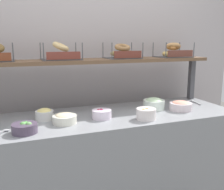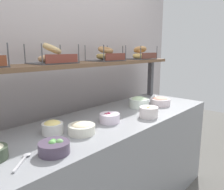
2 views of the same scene
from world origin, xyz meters
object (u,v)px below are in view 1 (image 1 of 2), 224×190
bowl_veggie_mix (25,128)px  bowl_scallion_spread (154,103)px  bagel_basket_sesame (173,52)px  bowl_beet_salad (102,114)px  bowl_fruit_salad (146,114)px  bowl_egg_salad (44,114)px  serving_spoon_by_edge (1,132)px  bagel_basket_plain (61,54)px  serving_spoon_near_plate (194,102)px  bagel_basket_everything (122,53)px  bowl_lox_spread (181,105)px  bowl_potato_salad (65,118)px

bowl_veggie_mix → bowl_scallion_spread: size_ratio=0.88×
bowl_veggie_mix → bagel_basket_sesame: size_ratio=0.52×
bowl_beet_salad → bowl_fruit_salad: bearing=-25.3°
bowl_egg_salad → serving_spoon_by_edge: 0.36m
bagel_basket_plain → bagel_basket_sesame: bearing=-1.6°
bowl_veggie_mix → bagel_basket_sesame: bagel_basket_sesame is taller
bowl_beet_salad → serving_spoon_near_plate: size_ratio=0.86×
bagel_basket_plain → bagel_basket_sesame: (1.07, -0.03, -0.00)m
bagel_basket_plain → bagel_basket_everything: 0.54m
bagel_basket_sesame → serving_spoon_near_plate: bearing=-41.0°
bowl_lox_spread → bagel_basket_sesame: bearing=69.8°
bowl_lox_spread → serving_spoon_near_plate: bowl_lox_spread is taller
bowl_veggie_mix → serving_spoon_near_plate: (1.57, 0.31, -0.03)m
bowl_lox_spread → bowl_beet_salad: bearing=178.8°
bowl_scallion_spread → bagel_basket_everything: 0.53m
bowl_veggie_mix → bowl_beet_salad: same height
bagel_basket_everything → bagel_basket_sesame: (0.53, -0.01, -0.00)m
bowl_veggie_mix → bagel_basket_plain: bearing=55.3°
serving_spoon_by_edge → bagel_basket_everything: bearing=22.0°
serving_spoon_near_plate → bagel_basket_plain: 1.34m
bowl_egg_salad → bagel_basket_everything: (0.73, 0.21, 0.43)m
bowl_potato_salad → serving_spoon_by_edge: size_ratio=1.20×
bowl_scallion_spread → serving_spoon_by_edge: (-1.22, -0.18, -0.04)m
bowl_veggie_mix → serving_spoon_by_edge: bowl_veggie_mix is taller
bowl_fruit_salad → bowl_beet_salad: (-0.31, 0.15, -0.01)m
bowl_lox_spread → bagel_basket_sesame: size_ratio=0.60×
bowl_scallion_spread → bowl_beet_salad: 0.52m
bowl_scallion_spread → serving_spoon_by_edge: bearing=-171.8°
bagel_basket_plain → bagel_basket_everything: bearing=-2.3°
bagel_basket_everything → bagel_basket_sesame: bagel_basket_sesame is taller
bowl_veggie_mix → bagel_basket_sesame: (1.40, 0.45, 0.44)m
bowl_scallion_spread → bagel_basket_sesame: bearing=35.0°
bowl_potato_salad → bowl_beet_salad: (0.29, 0.02, -0.00)m
serving_spoon_near_plate → serving_spoon_by_edge: size_ratio=1.21×
bowl_veggie_mix → bagel_basket_everything: (0.88, 0.46, 0.44)m
bagel_basket_plain → serving_spoon_by_edge: bearing=-137.8°
bowl_scallion_spread → bowl_beet_salad: (-0.51, -0.09, -0.02)m
bowl_fruit_salad → serving_spoon_by_edge: (-1.02, 0.06, -0.04)m
bowl_egg_salad → bowl_scallion_spread: (0.93, -0.02, 0.01)m
bowl_egg_salad → bowl_veggie_mix: (-0.15, -0.25, -0.01)m
bowl_veggie_mix → bowl_scallion_spread: bearing=11.8°
bowl_fruit_salad → bowl_beet_salad: bearing=154.7°
bowl_potato_salad → bowl_lox_spread: 1.00m
bowl_potato_salad → bowl_scallion_spread: bearing=8.3°
bowl_scallion_spread → bagel_basket_everything: size_ratio=0.62×
bagel_basket_plain → bagel_basket_everything: bagel_basket_plain is taller
serving_spoon_by_edge → bowl_egg_salad: bearing=33.8°
bowl_potato_salad → bagel_basket_plain: 0.58m
bowl_veggie_mix → bagel_basket_plain: (0.33, 0.48, 0.45)m
bowl_scallion_spread → bagel_basket_sesame: bagel_basket_sesame is taller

